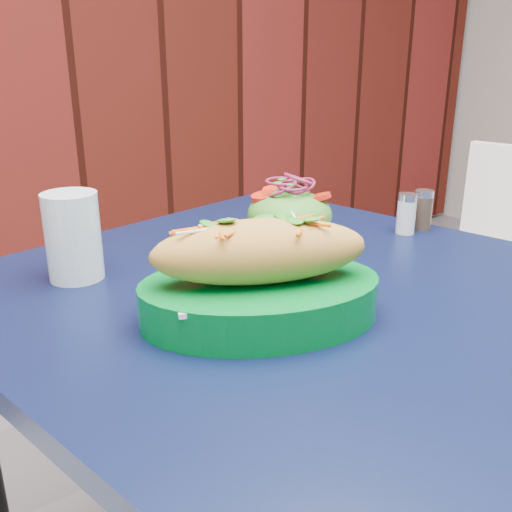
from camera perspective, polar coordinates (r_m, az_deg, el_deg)
cafe_table at (r=0.84m, az=3.14°, el=-8.08°), size 0.94×0.94×0.75m
chair_right at (r=1.57m, az=23.82°, el=-3.40°), size 0.44×0.44×0.83m
banh_mi_basket at (r=0.67m, az=0.43°, el=-2.30°), size 0.34×0.29×0.13m
salad_plate at (r=0.95m, az=3.36°, el=3.74°), size 0.21×0.21×0.12m
water_glass at (r=0.84m, az=-17.82°, el=1.88°), size 0.08×0.08×0.12m
salt_shaker at (r=1.04m, az=14.80°, el=4.11°), size 0.03×0.03×0.07m
pepper_shaker at (r=1.08m, az=16.34°, el=4.46°), size 0.03×0.03×0.07m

